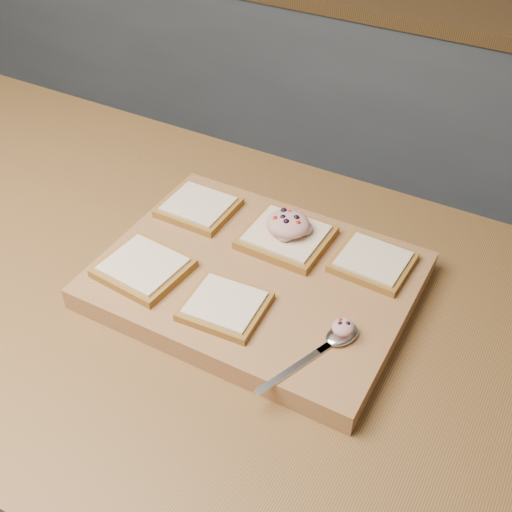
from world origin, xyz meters
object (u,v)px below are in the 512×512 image
(cutting_board, at_px, (256,280))
(bread_far_center, at_px, (286,237))
(tuna_salad_dollop, at_px, (288,224))
(spoon, at_px, (335,339))

(cutting_board, distance_m, bread_far_center, 0.09)
(cutting_board, relative_size, tuna_salad_dollop, 6.66)
(cutting_board, bearing_deg, tuna_salad_dollop, 84.05)
(cutting_board, relative_size, spoon, 2.68)
(cutting_board, distance_m, tuna_salad_dollop, 0.10)
(tuna_salad_dollop, relative_size, spoon, 0.40)
(bread_far_center, height_order, tuna_salad_dollop, tuna_salad_dollop)
(bread_far_center, distance_m, spoon, 0.22)
(cutting_board, height_order, spoon, spoon)
(bread_far_center, height_order, spoon, bread_far_center)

